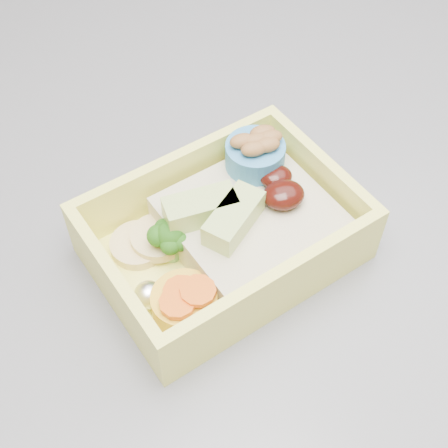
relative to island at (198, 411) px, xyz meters
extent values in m
cube|color=brown|center=(0.00, 0.00, -0.02)|extent=(1.20, 0.80, 0.88)
cube|color=#333338|center=(0.00, 0.00, 0.44)|extent=(1.24, 0.84, 0.04)
cube|color=#F6F265|center=(0.02, -0.05, 0.46)|extent=(0.24, 0.20, 0.01)
cube|color=#F6F265|center=(0.00, 0.01, 0.49)|extent=(0.19, 0.08, 0.05)
cube|color=#F6F265|center=(0.05, -0.12, 0.49)|extent=(0.19, 0.08, 0.05)
cube|color=#F6F265|center=(0.11, -0.02, 0.49)|extent=(0.05, 0.12, 0.05)
cube|color=#F6F265|center=(-0.07, -0.09, 0.49)|extent=(0.05, 0.12, 0.05)
cube|color=tan|center=(0.05, -0.05, 0.48)|extent=(0.15, 0.14, 0.03)
ellipsoid|color=black|center=(0.07, -0.05, 0.51)|extent=(0.04, 0.04, 0.02)
ellipsoid|color=black|center=(0.07, -0.03, 0.51)|extent=(0.03, 0.03, 0.01)
cube|color=#A9C567|center=(0.03, -0.06, 0.51)|extent=(0.06, 0.06, 0.02)
cube|color=#A9C567|center=(0.01, -0.04, 0.51)|extent=(0.06, 0.03, 0.02)
cylinder|color=#6AA156|center=(-0.02, -0.05, 0.48)|extent=(0.01, 0.01, 0.02)
sphere|color=#225914|center=(-0.02, -0.05, 0.50)|extent=(0.02, 0.02, 0.02)
sphere|color=#225914|center=(-0.01, -0.05, 0.49)|extent=(0.02, 0.02, 0.02)
sphere|color=#225914|center=(-0.03, -0.05, 0.49)|extent=(0.02, 0.02, 0.02)
sphere|color=#225914|center=(-0.01, -0.06, 0.49)|extent=(0.02, 0.02, 0.02)
sphere|color=#225914|center=(-0.02, -0.06, 0.49)|extent=(0.02, 0.02, 0.02)
sphere|color=#225914|center=(-0.02, -0.04, 0.49)|extent=(0.02, 0.02, 0.02)
cylinder|color=gold|center=(-0.02, -0.11, 0.48)|extent=(0.05, 0.05, 0.02)
cylinder|color=#DD5712|center=(-0.02, -0.10, 0.49)|extent=(0.03, 0.03, 0.00)
cylinder|color=#DD5712|center=(-0.02, -0.11, 0.49)|extent=(0.03, 0.03, 0.00)
cylinder|color=#DD5712|center=(-0.01, -0.11, 0.50)|extent=(0.03, 0.03, 0.00)
cylinder|color=tan|center=(-0.04, -0.04, 0.47)|extent=(0.04, 0.04, 0.01)
cylinder|color=tan|center=(-0.03, -0.04, 0.48)|extent=(0.04, 0.04, 0.01)
ellipsoid|color=white|center=(-0.01, -0.02, 0.48)|extent=(0.02, 0.02, 0.02)
ellipsoid|color=white|center=(-0.04, -0.09, 0.48)|extent=(0.02, 0.02, 0.02)
cylinder|color=teal|center=(0.06, 0.00, 0.51)|extent=(0.05, 0.05, 0.02)
ellipsoid|color=brown|center=(0.06, 0.00, 0.53)|extent=(0.02, 0.02, 0.01)
ellipsoid|color=brown|center=(0.07, 0.01, 0.53)|extent=(0.02, 0.02, 0.01)
ellipsoid|color=brown|center=(0.05, 0.00, 0.53)|extent=(0.02, 0.02, 0.01)
ellipsoid|color=brown|center=(0.07, -0.01, 0.53)|extent=(0.02, 0.02, 0.01)
ellipsoid|color=brown|center=(0.06, -0.01, 0.53)|extent=(0.02, 0.02, 0.01)
ellipsoid|color=brown|center=(0.08, 0.00, 0.53)|extent=(0.02, 0.02, 0.01)
camera|label=1|loc=(-0.05, -0.34, 0.87)|focal=50.00mm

